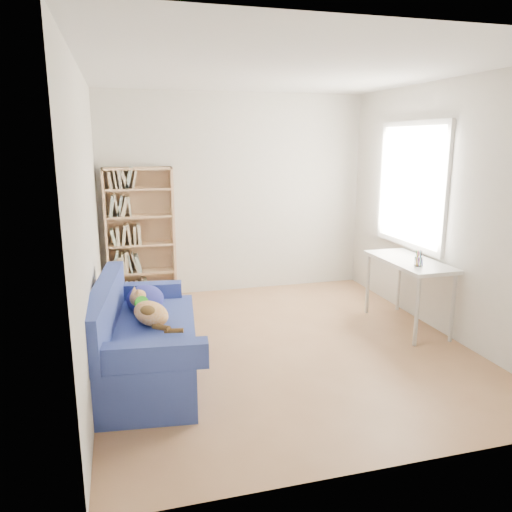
{
  "coord_description": "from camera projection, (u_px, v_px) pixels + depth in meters",
  "views": [
    {
      "loc": [
        -1.48,
        -4.42,
        2.0
      ],
      "look_at": [
        -0.18,
        0.34,
        0.85
      ],
      "focal_mm": 35.0,
      "sensor_mm": 36.0,
      "label": 1
    }
  ],
  "objects": [
    {
      "name": "ground",
      "position": [
        282.0,
        345.0,
        4.99
      ],
      "size": [
        4.0,
        4.0,
        0.0
      ],
      "primitive_type": "plane",
      "color": "#996A45",
      "rests_on": "ground"
    },
    {
      "name": "room_shell",
      "position": [
        293.0,
        180.0,
        4.67
      ],
      "size": [
        3.54,
        4.04,
        2.62
      ],
      "color": "silver",
      "rests_on": "ground"
    },
    {
      "name": "sofa",
      "position": [
        142.0,
        340.0,
        4.29
      ],
      "size": [
        1.0,
        1.79,
        0.84
      ],
      "rotation": [
        0.0,
        0.0,
        -0.12
      ],
      "color": "navy",
      "rests_on": "ground"
    },
    {
      "name": "pen_cup",
      "position": [
        419.0,
        260.0,
        5.06
      ],
      "size": [
        0.09,
        0.09,
        0.17
      ],
      "color": "white",
      "rests_on": "desk"
    },
    {
      "name": "bookshelf",
      "position": [
        141.0,
        240.0,
        6.23
      ],
      "size": [
        0.84,
        0.26,
        1.68
      ],
      "color": "tan",
      "rests_on": "ground"
    },
    {
      "name": "desk",
      "position": [
        409.0,
        267.0,
        5.35
      ],
      "size": [
        0.51,
        1.11,
        0.75
      ],
      "color": "white",
      "rests_on": "ground"
    }
  ]
}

